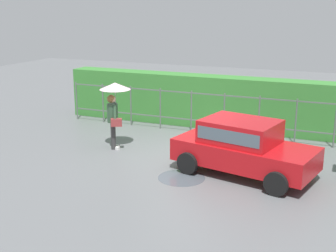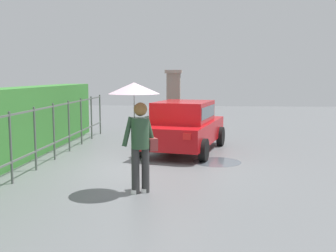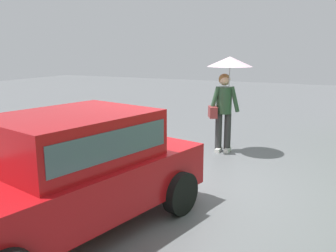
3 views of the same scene
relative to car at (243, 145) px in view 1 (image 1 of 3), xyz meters
The scene contains 6 objects.
ground_plane 2.19m from the car, 159.77° to the left, with size 40.00×40.00×0.00m, color slate.
car is the anchor object (origin of this frame).
pedestrian 4.38m from the car, behind, with size 0.96×0.96×2.09m.
fence_section 3.96m from the car, 121.52° to the left, with size 10.89×0.05×1.50m.
hedge_row 4.87m from the car, 115.17° to the left, with size 11.84×0.90×1.90m, color #387F33.
puddle_near 1.84m from the car, 146.83° to the right, with size 1.25×1.25×0.00m, color #4C545B.
Camera 1 is at (4.47, -11.96, 4.40)m, focal length 48.00 mm.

